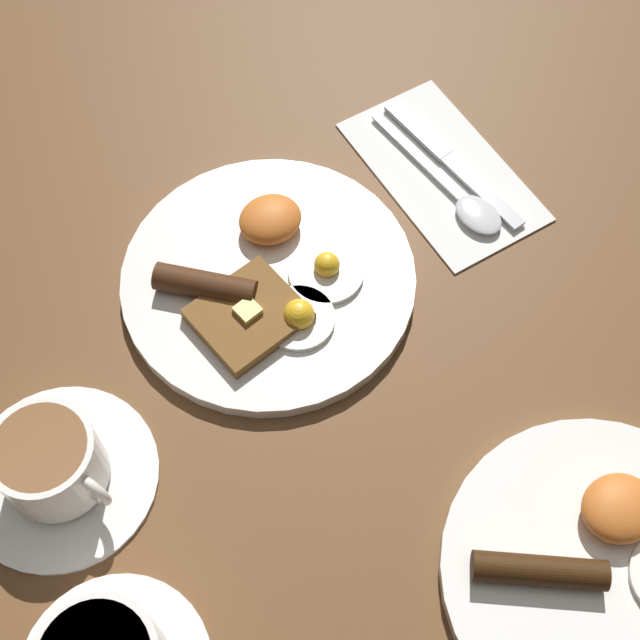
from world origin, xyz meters
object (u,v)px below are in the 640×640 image
Objects in this scene: breakfast_plate_near at (267,279)px; spoon at (466,203)px; knife at (445,156)px; teacup_near at (54,466)px; breakfast_plate_far at (606,570)px.

spoon is (-0.21, 0.02, -0.00)m from breakfast_plate_near.
breakfast_plate_near is 1.39× the size of knife.
breakfast_plate_near reaches higher than spoon.
teacup_near is 0.87× the size of spoon.
breakfast_plate_far is 1.38× the size of spoon.
breakfast_plate_near is 0.39m from breakfast_plate_far.
breakfast_plate_far is 0.37m from spoon.
knife is at bearing -170.59° from breakfast_plate_near.
spoon is at bearing -173.34° from teacup_near.
teacup_near is at bearing -41.28° from breakfast_plate_far.
teacup_near is (0.24, 0.08, 0.02)m from breakfast_plate_near.
teacup_near is (0.34, -0.30, 0.02)m from breakfast_plate_far.
spoon is at bearing -108.35° from breakfast_plate_far.
breakfast_plate_near is at bearing -102.15° from spoon.
breakfast_plate_far is (-0.10, 0.37, -0.00)m from breakfast_plate_near.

